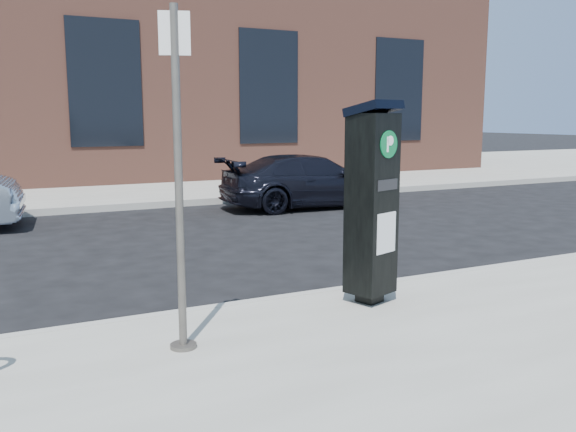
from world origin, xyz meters
TOP-DOWN VIEW (x-y plane):
  - ground at (0.00, 0.00)m, footprint 120.00×120.00m
  - sidewalk_far at (0.00, 14.00)m, footprint 60.00×12.00m
  - curb_near at (0.00, -0.02)m, footprint 60.00×0.12m
  - curb_far at (0.00, 8.02)m, footprint 60.00×0.12m
  - building at (-0.00, 17.00)m, footprint 28.00×10.05m
  - parking_kiosk at (0.38, -0.59)m, footprint 0.59×0.55m
  - sign_pole at (-1.75, -0.98)m, footprint 0.24×0.22m
  - car_dark at (3.57, 6.57)m, footprint 4.29×1.94m

SIDE VIEW (x-z plane):
  - ground at x=0.00m, z-range 0.00..0.00m
  - sidewalk_far at x=0.00m, z-range 0.00..0.15m
  - curb_near at x=0.00m, z-range -0.01..0.15m
  - curb_far at x=0.00m, z-range -0.01..0.15m
  - car_dark at x=3.57m, z-range 0.00..1.22m
  - parking_kiosk at x=0.38m, z-range 0.18..2.26m
  - sign_pole at x=-1.75m, z-range 0.14..2.92m
  - building at x=0.00m, z-range 0.02..8.27m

